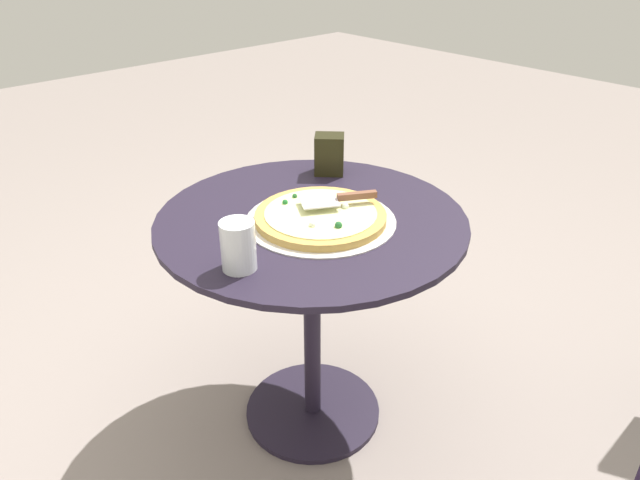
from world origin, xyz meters
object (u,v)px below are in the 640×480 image
object	(u,v)px
patio_table	(312,272)
pizza_on_tray	(320,217)
pizza_server	(339,198)
drinking_cup	(238,246)
napkin_dispenser	(329,154)

from	to	relation	value
patio_table	pizza_on_tray	world-z (taller)	pizza_on_tray
pizza_on_tray	pizza_server	bearing A→B (deg)	87.28
drinking_cup	patio_table	bearing A→B (deg)	105.77
napkin_dispenser	pizza_on_tray	bearing A→B (deg)	88.25
drinking_cup	napkin_dispenser	xyz separation A→B (m)	(-0.28, 0.55, 0.00)
pizza_server	drinking_cup	size ratio (longest dim) A/B	1.72
patio_table	pizza_on_tray	distance (m)	0.19
pizza_on_tray	pizza_server	distance (m)	0.08
patio_table	drinking_cup	xyz separation A→B (m)	(0.08, -0.30, 0.24)
patio_table	pizza_server	world-z (taller)	pizza_server
pizza_server	napkin_dispenser	distance (m)	0.30
pizza_on_tray	napkin_dispenser	bearing A→B (deg)	132.34
pizza_server	drinking_cup	bearing A→B (deg)	-83.06
pizza_server	drinking_cup	distance (m)	0.37
patio_table	napkin_dispenser	world-z (taller)	napkin_dispenser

